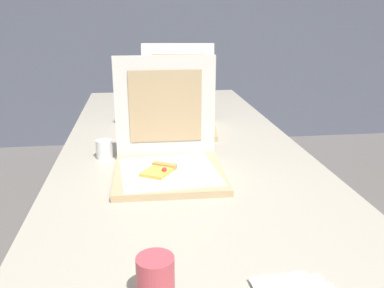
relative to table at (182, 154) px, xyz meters
name	(u,v)px	position (x,y,z in m)	size (l,w,h in m)	color
wall_back	(153,4)	(0.00, 2.43, 0.62)	(10.00, 0.10, 2.60)	slate
table	(182,154)	(0.00, 0.00, 0.00)	(0.95, 2.40, 0.72)	#BCB29E
pizza_box_front	(168,158)	(-0.08, -0.30, 0.10)	(0.36, 0.36, 0.38)	tan
pizza_box_middle	(177,117)	(0.01, 0.27, 0.09)	(0.41, 0.47, 0.37)	tan
cup_white_far	(122,116)	(-0.25, 0.38, 0.08)	(0.06, 0.06, 0.07)	white
cup_white_near_center	(104,149)	(-0.30, -0.12, 0.08)	(0.06, 0.06, 0.07)	white
cup_printed_front	(156,280)	(-0.15, -0.96, 0.09)	(0.07, 0.07, 0.09)	#D14C56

